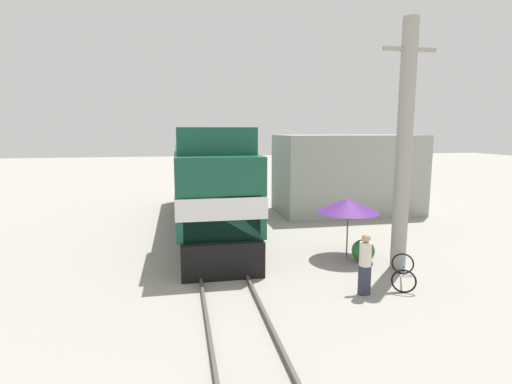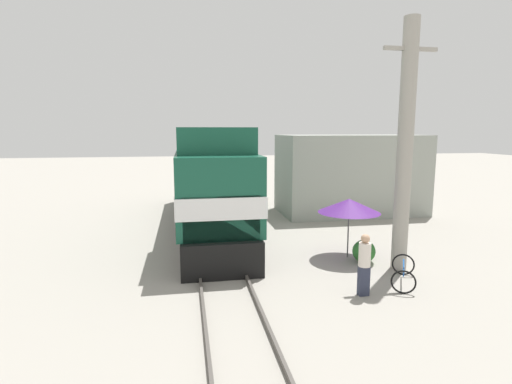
{
  "view_description": "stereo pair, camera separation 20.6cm",
  "coord_description": "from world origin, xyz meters",
  "px_view_note": "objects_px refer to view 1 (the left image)",
  "views": [
    {
      "loc": [
        -1.29,
        -13.94,
        4.62
      ],
      "look_at": [
        1.2,
        -1.18,
        2.61
      ],
      "focal_mm": 28.0,
      "sensor_mm": 36.0,
      "label": 1
    },
    {
      "loc": [
        -1.09,
        -13.97,
        4.62
      ],
      "look_at": [
        1.2,
        -1.18,
        2.61
      ],
      "focal_mm": 28.0,
      "sensor_mm": 36.0,
      "label": 2
    }
  ],
  "objects_px": {
    "vendor_umbrella": "(348,205)",
    "bicycle": "(403,272)",
    "person_bystander": "(365,262)",
    "utility_pole": "(404,147)",
    "locomotive": "(207,185)",
    "billboard_sign": "(334,163)"
  },
  "relations": [
    {
      "from": "locomotive",
      "to": "billboard_sign",
      "type": "relative_size",
      "value": 3.72
    },
    {
      "from": "vendor_umbrella",
      "to": "person_bystander",
      "type": "xyz_separation_m",
      "value": [
        -0.93,
        -3.31,
        -0.96
      ]
    },
    {
      "from": "utility_pole",
      "to": "person_bystander",
      "type": "xyz_separation_m",
      "value": [
        -2.16,
        -1.9,
        -3.13
      ]
    },
    {
      "from": "utility_pole",
      "to": "vendor_umbrella",
      "type": "height_order",
      "value": "utility_pole"
    },
    {
      "from": "vendor_umbrella",
      "to": "bicycle",
      "type": "xyz_separation_m",
      "value": [
        0.64,
        -2.73,
        -1.57
      ]
    },
    {
      "from": "bicycle",
      "to": "person_bystander",
      "type": "bearing_deg",
      "value": -129.59
    },
    {
      "from": "utility_pole",
      "to": "billboard_sign",
      "type": "height_order",
      "value": "utility_pole"
    },
    {
      "from": "vendor_umbrella",
      "to": "billboard_sign",
      "type": "xyz_separation_m",
      "value": [
        1.78,
        5.82,
        1.07
      ]
    },
    {
      "from": "utility_pole",
      "to": "billboard_sign",
      "type": "relative_size",
      "value": 2.0
    },
    {
      "from": "billboard_sign",
      "to": "bicycle",
      "type": "distance_m",
      "value": 9.03
    },
    {
      "from": "locomotive",
      "to": "bicycle",
      "type": "xyz_separation_m",
      "value": [
        5.36,
        -8.31,
        -1.7
      ]
    },
    {
      "from": "utility_pole",
      "to": "billboard_sign",
      "type": "bearing_deg",
      "value": 85.64
    },
    {
      "from": "utility_pole",
      "to": "person_bystander",
      "type": "bearing_deg",
      "value": -138.71
    },
    {
      "from": "person_bystander",
      "to": "bicycle",
      "type": "bearing_deg",
      "value": 20.36
    },
    {
      "from": "billboard_sign",
      "to": "person_bystander",
      "type": "height_order",
      "value": "billboard_sign"
    },
    {
      "from": "bicycle",
      "to": "billboard_sign",
      "type": "bearing_deg",
      "value": 112.41
    },
    {
      "from": "bicycle",
      "to": "vendor_umbrella",
      "type": "bearing_deg",
      "value": 133.16
    },
    {
      "from": "locomotive",
      "to": "utility_pole",
      "type": "bearing_deg",
      "value": -49.6
    },
    {
      "from": "utility_pole",
      "to": "bicycle",
      "type": "xyz_separation_m",
      "value": [
        -0.6,
        -1.32,
        -3.74
      ]
    },
    {
      "from": "locomotive",
      "to": "bicycle",
      "type": "distance_m",
      "value": 10.04
    },
    {
      "from": "vendor_umbrella",
      "to": "person_bystander",
      "type": "height_order",
      "value": "vendor_umbrella"
    },
    {
      "from": "vendor_umbrella",
      "to": "bicycle",
      "type": "distance_m",
      "value": 3.22
    }
  ]
}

